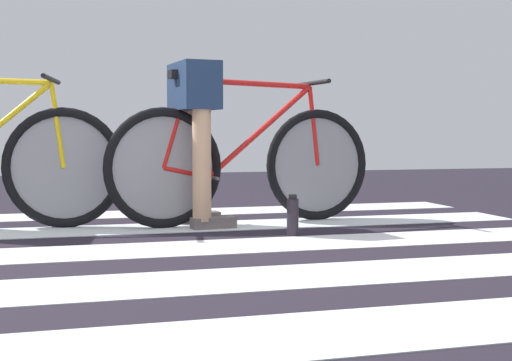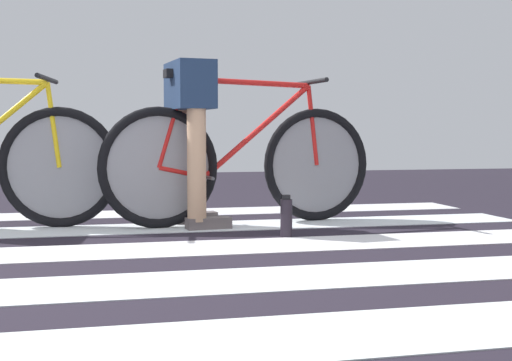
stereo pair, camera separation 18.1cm
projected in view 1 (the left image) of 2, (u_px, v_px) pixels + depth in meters
ground at (110, 282)px, 2.67m from camera, size 18.00×14.00×0.02m
crosswalk_markings at (115, 267)px, 2.91m from camera, size 5.46×4.25×0.00m
bicycle_1_of_2 at (243, 162)px, 4.27m from camera, size 1.73×0.52×0.93m
cyclist_1_of_2 at (195, 121)px, 4.13m from camera, size 0.36×0.43×0.98m
water_bottle at (293, 217)px, 3.77m from camera, size 0.06×0.06×0.23m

